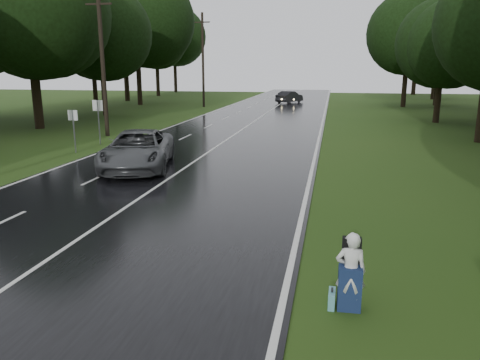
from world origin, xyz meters
name	(u,v)px	position (x,y,z in m)	size (l,w,h in m)	color
ground	(49,260)	(0.00, 0.00, 0.00)	(160.00, 160.00, 0.00)	#274213
road	(229,139)	(0.00, 20.00, 0.02)	(12.00, 140.00, 0.04)	black
lane_center	(229,138)	(0.00, 20.00, 0.04)	(0.12, 140.00, 0.01)	silver
grey_car	(138,150)	(-2.10, 10.23, 0.90)	(2.85, 6.18, 1.72)	#47494C
far_car	(290,97)	(0.96, 52.12, 0.80)	(1.62, 4.64, 1.53)	black
hitchhiker	(350,274)	(7.07, -0.95, 0.73)	(0.59, 0.53, 1.58)	silver
suitcase	(332,299)	(6.75, -0.90, 0.16)	(0.13, 0.45, 0.32)	#559EA7
utility_pole_mid	(108,136)	(-8.50, 19.77, 0.00)	(1.80, 0.28, 9.49)	black
utility_pole_far	(204,107)	(-8.50, 44.21, 0.00)	(1.80, 0.28, 10.68)	black
road_sign_a	(76,153)	(-7.20, 13.48, 0.00)	(0.56, 0.10, 2.33)	white
road_sign_b	(100,145)	(-7.20, 16.27, 0.00)	(0.64, 0.10, 2.68)	white
tree_left_d	(40,128)	(-15.45, 22.38, 0.00)	(9.38, 9.38, 14.66)	black
tree_left_e	(106,115)	(-15.36, 32.88, 0.00)	(8.38, 8.38, 13.09)	black
tree_left_f	(140,105)	(-17.27, 45.83, 0.00)	(11.21, 11.21, 17.51)	black
tree_right_d	(478,142)	(15.70, 21.78, 0.00)	(7.78, 7.78, 12.15)	black
tree_right_e	(435,122)	(15.27, 32.57, 0.00)	(7.14, 7.14, 11.16)	black
tree_right_f	(403,107)	(14.80, 48.91, 0.00)	(9.26, 9.26, 14.47)	black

